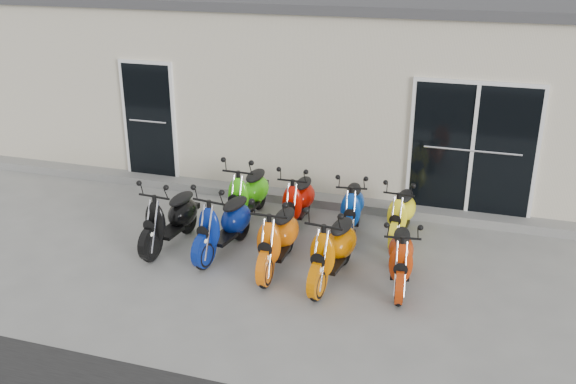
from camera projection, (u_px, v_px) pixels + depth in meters
name	position (u px, v px, depth m)	size (l,w,h in m)	color
ground	(276.00, 253.00, 9.51)	(80.00, 80.00, 0.00)	gray
building	(354.00, 78.00, 13.52)	(14.00, 6.00, 3.20)	beige
front_step	(312.00, 199.00, 11.27)	(14.00, 0.40, 0.15)	gray
door_left	(149.00, 117.00, 11.87)	(1.07, 0.08, 2.22)	black
door_right	(473.00, 146.00, 10.23)	(2.02, 0.08, 2.22)	black
scooter_front_black	(169.00, 211.00, 9.52)	(0.57, 1.58, 1.16)	black
scooter_front_blue	(223.00, 216.00, 9.30)	(0.58, 1.61, 1.19)	navy
scooter_front_orange_a	(277.00, 230.00, 8.86)	(0.59, 1.61, 1.19)	orange
scooter_front_orange_b	(333.00, 241.00, 8.53)	(0.59, 1.62, 1.20)	#D86B00
scooter_front_red	(401.00, 250.00, 8.43)	(0.53, 1.45, 1.07)	#AD2F07
scooter_back_green	(248.00, 186.00, 10.38)	(0.60, 1.64, 1.21)	#41CE11
scooter_back_red	(298.00, 194.00, 10.22)	(0.55, 1.51, 1.12)	#BC0E02
scooter_back_blue	(352.00, 200.00, 9.99)	(0.53, 1.47, 1.09)	#0A3995
scooter_back_yellow	(402.00, 206.00, 9.80)	(0.52, 1.44, 1.06)	yellow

